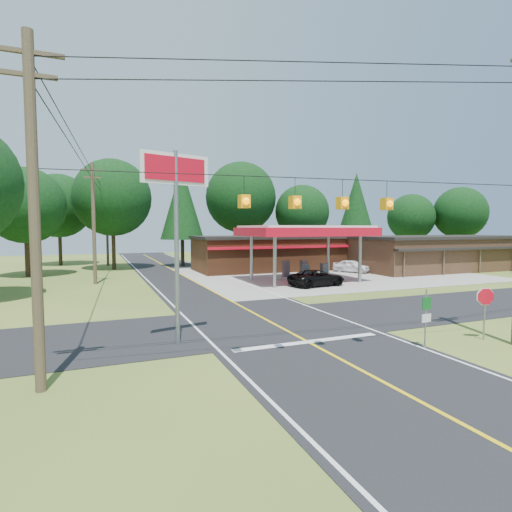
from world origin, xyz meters
name	(u,v)px	position (x,y,z in m)	size (l,w,h in m)	color
ground	(272,323)	(0.00, 0.00, 0.00)	(120.00, 120.00, 0.00)	#486323
main_highway	(272,323)	(0.00, 0.00, 0.01)	(8.00, 120.00, 0.02)	black
cross_road	(272,323)	(0.00, 0.00, 0.01)	(70.00, 7.00, 0.02)	black
lane_center_yellow	(272,323)	(0.00, 0.00, 0.03)	(0.15, 110.00, 0.00)	yellow
gas_canopy	(305,233)	(9.00, 13.00, 4.27)	(10.60, 7.40, 4.88)	gray
convenience_store	(269,253)	(10.00, 22.98, 1.92)	(16.40, 7.55, 3.80)	brown
strip_building	(441,253)	(28.00, 15.98, 1.91)	(20.40, 8.75, 3.80)	#3B2518
utility_pole_near_left	(34,208)	(-9.50, -5.00, 5.20)	(1.80, 0.30, 10.00)	#473828
utility_pole_far_left	(94,222)	(-8.00, 18.00, 5.20)	(1.80, 0.30, 10.00)	#473828
utility_pole_north	(107,227)	(-6.50, 35.00, 4.75)	(0.30, 0.30, 9.50)	#473828
overhead_beacons	(319,181)	(-1.00, -6.00, 6.21)	(17.04, 2.04, 1.03)	black
treeline_backdrop	(184,201)	(0.82, 24.01, 7.49)	(70.27, 51.59, 13.30)	#332316
suv_car	(317,278)	(8.50, 10.00, 0.65)	(4.71, 4.71, 1.31)	black
sedan_car	(352,266)	(17.00, 17.23, 0.67)	(3.92, 3.92, 1.33)	white
big_stop_sign	(176,200)	(-5.00, -2.01, 5.76)	(2.76, 0.80, 7.63)	gray
octagonal_stop_sign	(485,301)	(7.00, -6.01, 1.64)	(0.74, 0.31, 2.21)	gray
route_sign_post	(426,313)	(3.80, -6.02, 1.38)	(0.47, 0.10, 2.30)	gray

